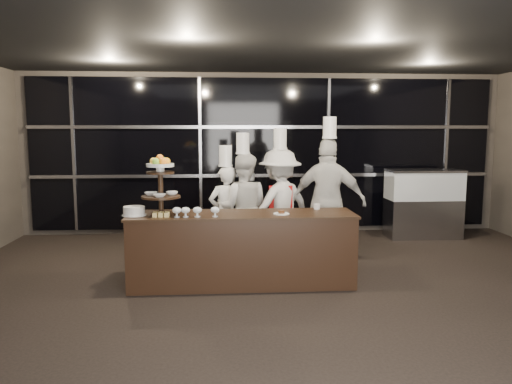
{
  "coord_description": "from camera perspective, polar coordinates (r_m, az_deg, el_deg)",
  "views": [
    {
      "loc": [
        -0.84,
        -4.4,
        1.99
      ],
      "look_at": [
        -0.37,
        2.07,
        1.15
      ],
      "focal_mm": 35.0,
      "sensor_mm": 36.0,
      "label": 1
    }
  ],
  "objects": [
    {
      "name": "room",
      "position": [
        4.5,
        6.61,
        1.11
      ],
      "size": [
        10.0,
        10.0,
        10.0
      ],
      "color": "black",
      "rests_on": "ground"
    },
    {
      "name": "window_wall",
      "position": [
        9.38,
        0.99,
        4.4
      ],
      "size": [
        8.6,
        0.1,
        2.8
      ],
      "color": "black",
      "rests_on": "ground"
    },
    {
      "name": "buffet_counter",
      "position": [
        6.35,
        -1.61,
        -6.5
      ],
      "size": [
        2.84,
        0.74,
        0.92
      ],
      "color": "black",
      "rests_on": "ground"
    },
    {
      "name": "display_stand",
      "position": [
        6.24,
        -10.86,
        1.27
      ],
      "size": [
        0.48,
        0.48,
        0.74
      ],
      "color": "black",
      "rests_on": "buffet_counter"
    },
    {
      "name": "compotes",
      "position": [
        6.03,
        -7.14,
        -2.09
      ],
      "size": [
        0.57,
        0.11,
        0.12
      ],
      "color": "silver",
      "rests_on": "buffet_counter"
    },
    {
      "name": "layer_cake",
      "position": [
        6.29,
        -13.77,
        -2.13
      ],
      "size": [
        0.3,
        0.3,
        0.11
      ],
      "color": "white",
      "rests_on": "buffet_counter"
    },
    {
      "name": "pastry_squares",
      "position": [
        6.13,
        -10.79,
        -2.53
      ],
      "size": [
        0.2,
        0.13,
        0.05
      ],
      "color": "#DCBF6B",
      "rests_on": "buffet_counter"
    },
    {
      "name": "small_plate",
      "position": [
        6.2,
        2.92,
        -2.42
      ],
      "size": [
        0.2,
        0.2,
        0.05
      ],
      "color": "white",
      "rests_on": "buffet_counter"
    },
    {
      "name": "chef_cup",
      "position": [
        6.62,
        6.97,
        -1.67
      ],
      "size": [
        0.08,
        0.08,
        0.07
      ],
      "primitive_type": "cylinder",
      "color": "white",
      "rests_on": "buffet_counter"
    },
    {
      "name": "display_case",
      "position": [
        9.53,
        18.59,
        -0.88
      ],
      "size": [
        1.32,
        0.58,
        1.24
      ],
      "color": "#A5A5AA",
      "rests_on": "ground"
    },
    {
      "name": "chef_a",
      "position": [
        7.4,
        -3.45,
        -2.23
      ],
      "size": [
        0.6,
        0.47,
        1.73
      ],
      "color": "white",
      "rests_on": "ground"
    },
    {
      "name": "chef_b",
      "position": [
        7.37,
        -1.49,
        -1.74
      ],
      "size": [
        0.86,
        0.71,
        1.92
      ],
      "color": "silver",
      "rests_on": "ground"
    },
    {
      "name": "chef_c",
      "position": [
        7.38,
        2.72,
        -1.5
      ],
      "size": [
        1.25,
        1.1,
        1.98
      ],
      "color": "silver",
      "rests_on": "ground"
    },
    {
      "name": "chef_d",
      "position": [
        7.31,
        8.26,
        -0.99
      ],
      "size": [
        1.17,
        0.8,
        2.14
      ],
      "color": "silver",
      "rests_on": "ground"
    }
  ]
}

